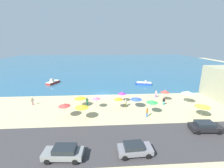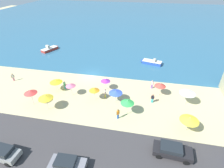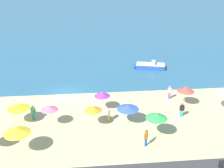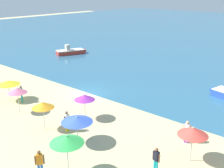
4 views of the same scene
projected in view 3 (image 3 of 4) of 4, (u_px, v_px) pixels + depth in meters
name	position (u px, v px, depth m)	size (l,w,h in m)	color
ground_plane	(67.00, 94.00, 35.35)	(160.00, 160.00, 0.00)	#C5B886
sea	(76.00, 16.00, 85.49)	(150.00, 110.00, 0.05)	#2E6281
beach_umbrella_0	(128.00, 107.00, 28.23)	(2.24, 2.24, 2.13)	#B2B2B7
beach_umbrella_1	(49.00, 108.00, 27.64)	(1.71, 1.71, 2.39)	#B2B2B7
beach_umbrella_3	(186.00, 89.00, 31.65)	(1.91, 1.91, 2.45)	#B2B2B7
beach_umbrella_4	(93.00, 108.00, 27.61)	(1.73, 1.73, 2.37)	#B2B2B7
beach_umbrella_5	(102.00, 94.00, 30.78)	(1.73, 1.73, 2.28)	#B2B2B7
beach_umbrella_6	(157.00, 116.00, 25.66)	(2.00, 2.00, 2.65)	#B2B2B7
beach_umbrella_7	(17.00, 131.00, 23.44)	(2.25, 2.25, 2.68)	#B2B2B7
beach_umbrella_9	(19.00, 107.00, 28.34)	(2.24, 2.24, 2.12)	#B2B2B7
bather_1	(182.00, 109.00, 29.90)	(0.56, 0.28, 1.60)	teal
bather_2	(170.00, 92.00, 33.73)	(0.56, 0.27, 1.72)	purple
bather_3	(146.00, 137.00, 25.07)	(0.40, 0.47, 1.72)	blue
bather_4	(33.00, 112.00, 29.30)	(0.54, 0.33, 1.68)	teal
bather_5	(108.00, 113.00, 29.05)	(0.25, 0.57, 1.68)	yellow
skiff_nearshore	(150.00, 66.00, 43.45)	(4.92, 2.72, 1.30)	#294DA7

